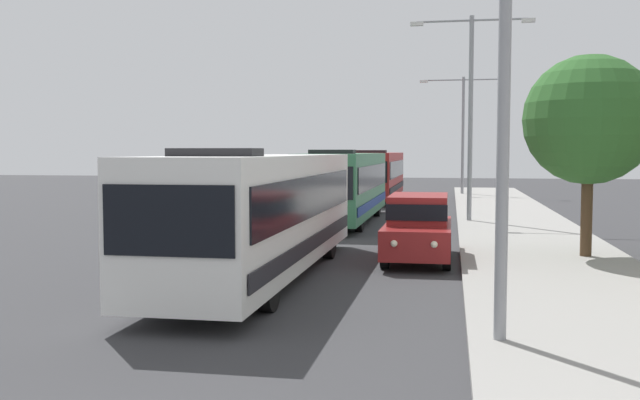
{
  "coord_description": "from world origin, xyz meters",
  "views": [
    {
      "loc": [
        3.3,
        -5.14,
        3.15
      ],
      "look_at": [
        -0.45,
        15.24,
        1.73
      ],
      "focal_mm": 40.05,
      "sensor_mm": 36.0,
      "label": 1
    }
  ],
  "objects_px": {
    "streetlamp_near": "(505,9)",
    "roadside_tree": "(589,120)",
    "bus_middle": "(377,174)",
    "bus_lead": "(263,210)",
    "white_suv": "(418,225)",
    "bus_second_in_line": "(345,184)",
    "streetlamp_far": "(463,122)",
    "streetlamp_mid": "(471,98)"
  },
  "relations": [
    {
      "from": "white_suv",
      "to": "bus_second_in_line",
      "type": "bearing_deg",
      "value": 109.26
    },
    {
      "from": "white_suv",
      "to": "streetlamp_mid",
      "type": "xyz_separation_m",
      "value": [
        1.7,
        10.99,
        4.4
      ]
    },
    {
      "from": "bus_middle",
      "to": "streetlamp_near",
      "type": "xyz_separation_m",
      "value": [
        5.4,
        -33.56,
        3.66
      ]
    },
    {
      "from": "streetlamp_near",
      "to": "bus_middle",
      "type": "bearing_deg",
      "value": 99.14
    },
    {
      "from": "bus_second_in_line",
      "to": "white_suv",
      "type": "bearing_deg",
      "value": -70.74
    },
    {
      "from": "bus_lead",
      "to": "bus_second_in_line",
      "type": "bearing_deg",
      "value": 90.0
    },
    {
      "from": "bus_second_in_line",
      "to": "streetlamp_mid",
      "type": "xyz_separation_m",
      "value": [
        5.4,
        0.41,
        3.74
      ]
    },
    {
      "from": "streetlamp_near",
      "to": "streetlamp_mid",
      "type": "height_order",
      "value": "streetlamp_mid"
    },
    {
      "from": "roadside_tree",
      "to": "streetlamp_mid",
      "type": "bearing_deg",
      "value": 106.55
    },
    {
      "from": "bus_lead",
      "to": "roadside_tree",
      "type": "relative_size",
      "value": 2.12
    },
    {
      "from": "bus_lead",
      "to": "white_suv",
      "type": "xyz_separation_m",
      "value": [
        3.7,
        3.38,
        -0.66
      ]
    },
    {
      "from": "bus_lead",
      "to": "white_suv",
      "type": "distance_m",
      "value": 5.05
    },
    {
      "from": "white_suv",
      "to": "streetlamp_near",
      "type": "distance_m",
      "value": 10.12
    },
    {
      "from": "streetlamp_far",
      "to": "bus_middle",
      "type": "bearing_deg",
      "value": -130.02
    },
    {
      "from": "bus_second_in_line",
      "to": "bus_middle",
      "type": "bearing_deg",
      "value": 90.0
    },
    {
      "from": "roadside_tree",
      "to": "bus_second_in_line",
      "type": "bearing_deg",
      "value": 130.73
    },
    {
      "from": "streetlamp_mid",
      "to": "roadside_tree",
      "type": "height_order",
      "value": "streetlamp_mid"
    },
    {
      "from": "bus_lead",
      "to": "bus_middle",
      "type": "distance_m",
      "value": 27.94
    },
    {
      "from": "bus_lead",
      "to": "roadside_tree",
      "type": "xyz_separation_m",
      "value": [
        8.43,
        4.17,
        2.34
      ]
    },
    {
      "from": "bus_lead",
      "to": "bus_middle",
      "type": "relative_size",
      "value": 1.03
    },
    {
      "from": "bus_lead",
      "to": "streetlamp_far",
      "type": "height_order",
      "value": "streetlamp_far"
    },
    {
      "from": "white_suv",
      "to": "streetlamp_near",
      "type": "bearing_deg",
      "value": -79.3
    },
    {
      "from": "bus_second_in_line",
      "to": "streetlamp_near",
      "type": "distance_m",
      "value": 20.64
    },
    {
      "from": "streetlamp_near",
      "to": "streetlamp_mid",
      "type": "bearing_deg",
      "value": 90.0
    },
    {
      "from": "streetlamp_mid",
      "to": "streetlamp_far",
      "type": "relative_size",
      "value": 1.07
    },
    {
      "from": "streetlamp_mid",
      "to": "white_suv",
      "type": "bearing_deg",
      "value": -98.79
    },
    {
      "from": "streetlamp_near",
      "to": "roadside_tree",
      "type": "distance_m",
      "value": 10.34
    },
    {
      "from": "bus_second_in_line",
      "to": "streetlamp_mid",
      "type": "height_order",
      "value": "streetlamp_mid"
    },
    {
      "from": "streetlamp_near",
      "to": "streetlamp_far",
      "type": "bearing_deg",
      "value": 90.0
    },
    {
      "from": "bus_middle",
      "to": "bus_lead",
      "type": "bearing_deg",
      "value": -90.0
    },
    {
      "from": "bus_lead",
      "to": "white_suv",
      "type": "relative_size",
      "value": 2.52
    },
    {
      "from": "bus_lead",
      "to": "bus_middle",
      "type": "height_order",
      "value": "same"
    },
    {
      "from": "streetlamp_near",
      "to": "white_suv",
      "type": "bearing_deg",
      "value": 100.7
    },
    {
      "from": "bus_second_in_line",
      "to": "bus_lead",
      "type": "bearing_deg",
      "value": -90.0
    },
    {
      "from": "streetlamp_near",
      "to": "streetlamp_mid",
      "type": "xyz_separation_m",
      "value": [
        0.0,
        19.99,
        0.09
      ]
    },
    {
      "from": "bus_second_in_line",
      "to": "streetlamp_far",
      "type": "height_order",
      "value": "streetlamp_far"
    },
    {
      "from": "white_suv",
      "to": "streetlamp_far",
      "type": "distance_m",
      "value": 31.31
    },
    {
      "from": "streetlamp_far",
      "to": "white_suv",
      "type": "bearing_deg",
      "value": -93.14
    },
    {
      "from": "bus_middle",
      "to": "white_suv",
      "type": "relative_size",
      "value": 2.45
    },
    {
      "from": "bus_middle",
      "to": "streetlamp_near",
      "type": "height_order",
      "value": "streetlamp_near"
    },
    {
      "from": "streetlamp_far",
      "to": "roadside_tree",
      "type": "bearing_deg",
      "value": -84.27
    },
    {
      "from": "roadside_tree",
      "to": "bus_lead",
      "type": "bearing_deg",
      "value": -153.66
    }
  ]
}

